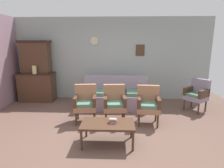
% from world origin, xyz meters
% --- Properties ---
extents(ground_plane, '(7.68, 7.68, 0.00)m').
position_xyz_m(ground_plane, '(0.00, 0.00, 0.00)').
color(ground_plane, brown).
extents(wall_back_with_decor, '(6.40, 0.09, 2.70)m').
position_xyz_m(wall_back_with_decor, '(0.00, 2.63, 1.35)').
color(wall_back_with_decor, '#939E99').
rests_on(wall_back_with_decor, ground).
extents(side_cabinet, '(1.16, 0.55, 0.93)m').
position_xyz_m(side_cabinet, '(-2.48, 2.25, 0.47)').
color(side_cabinet, '#472D1E').
rests_on(side_cabinet, ground).
extents(cabinet_upper_hutch, '(0.99, 0.38, 1.03)m').
position_xyz_m(cabinet_upper_hutch, '(-2.48, 2.33, 1.45)').
color(cabinet_upper_hutch, '#472D1E').
rests_on(cabinet_upper_hutch, side_cabinet).
extents(vase_on_cabinet, '(0.14, 0.14, 0.26)m').
position_xyz_m(vase_on_cabinet, '(-2.44, 2.08, 1.06)').
color(vase_on_cabinet, '#D0BF7B').
rests_on(vase_on_cabinet, side_cabinet).
extents(floral_couch, '(1.94, 0.81, 0.90)m').
position_xyz_m(floral_couch, '(0.13, 1.72, 0.33)').
color(floral_couch, gray).
rests_on(floral_couch, ground).
extents(armchair_near_couch_end, '(0.57, 0.54, 0.90)m').
position_xyz_m(armchair_near_couch_end, '(-0.59, 0.65, 0.50)').
color(armchair_near_couch_end, '#9E6B4C').
rests_on(armchair_near_couch_end, ground).
extents(armchair_by_doorway, '(0.56, 0.53, 0.90)m').
position_xyz_m(armchair_by_doorway, '(0.12, 0.66, 0.50)').
color(armchair_by_doorway, '#9E6B4C').
rests_on(armchair_by_doorway, ground).
extents(armchair_near_cabinet, '(0.56, 0.53, 0.90)m').
position_xyz_m(armchair_near_cabinet, '(0.91, 0.60, 0.50)').
color(armchair_near_cabinet, '#9E6B4C').
rests_on(armchair_near_cabinet, ground).
extents(wingback_chair_by_fireplace, '(0.71, 0.71, 0.90)m').
position_xyz_m(wingback_chair_by_fireplace, '(2.40, 1.51, 0.50)').
color(wingback_chair_by_fireplace, gray).
rests_on(wingback_chair_by_fireplace, ground).
extents(coffee_table, '(1.00, 0.56, 0.42)m').
position_xyz_m(coffee_table, '(0.02, -0.35, 0.38)').
color(coffee_table, '#472D1E').
rests_on(coffee_table, ground).
extents(book_stack_on_table, '(0.15, 0.10, 0.08)m').
position_xyz_m(book_stack_on_table, '(0.11, -0.34, 0.46)').
color(book_stack_on_table, '#C39A97').
rests_on(book_stack_on_table, coffee_table).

